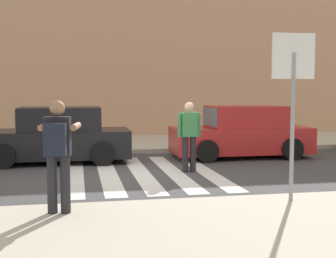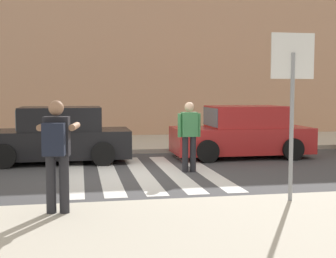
# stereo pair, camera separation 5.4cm
# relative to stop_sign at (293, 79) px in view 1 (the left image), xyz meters

# --- Properties ---
(ground_plane) EXTENTS (120.00, 120.00, 0.00)m
(ground_plane) POSITION_rel_stop_sign_xyz_m (-2.06, 3.70, -2.20)
(ground_plane) COLOR #424244
(sidewalk_far) EXTENTS (60.00, 4.80, 0.14)m
(sidewalk_far) POSITION_rel_stop_sign_xyz_m (-2.06, 9.70, -2.13)
(sidewalk_far) COLOR beige
(sidewalk_far) RESTS_ON ground
(building_facade_far) EXTENTS (56.00, 4.00, 7.45)m
(building_facade_far) POSITION_rel_stop_sign_xyz_m (-2.06, 14.10, 1.52)
(building_facade_far) COLOR tan
(building_facade_far) RESTS_ON ground
(crosswalk_stripe_0) EXTENTS (0.44, 5.20, 0.01)m
(crosswalk_stripe_0) POSITION_rel_stop_sign_xyz_m (-3.66, 3.90, -2.20)
(crosswalk_stripe_0) COLOR silver
(crosswalk_stripe_0) RESTS_ON ground
(crosswalk_stripe_1) EXTENTS (0.44, 5.20, 0.01)m
(crosswalk_stripe_1) POSITION_rel_stop_sign_xyz_m (-2.86, 3.90, -2.20)
(crosswalk_stripe_1) COLOR silver
(crosswalk_stripe_1) RESTS_ON ground
(crosswalk_stripe_2) EXTENTS (0.44, 5.20, 0.01)m
(crosswalk_stripe_2) POSITION_rel_stop_sign_xyz_m (-2.06, 3.90, -2.20)
(crosswalk_stripe_2) COLOR silver
(crosswalk_stripe_2) RESTS_ON ground
(crosswalk_stripe_3) EXTENTS (0.44, 5.20, 0.01)m
(crosswalk_stripe_3) POSITION_rel_stop_sign_xyz_m (-1.26, 3.90, -2.20)
(crosswalk_stripe_3) COLOR silver
(crosswalk_stripe_3) RESTS_ON ground
(crosswalk_stripe_4) EXTENTS (0.44, 5.20, 0.01)m
(crosswalk_stripe_4) POSITION_rel_stop_sign_xyz_m (-0.46, 3.90, -2.20)
(crosswalk_stripe_4) COLOR silver
(crosswalk_stripe_4) RESTS_ON ground
(stop_sign) EXTENTS (0.76, 0.08, 2.83)m
(stop_sign) POSITION_rel_stop_sign_xyz_m (0.00, 0.00, 0.00)
(stop_sign) COLOR gray
(stop_sign) RESTS_ON sidewalk_near
(photographer_with_backpack) EXTENTS (0.65, 0.89, 1.72)m
(photographer_with_backpack) POSITION_rel_stop_sign_xyz_m (-3.86, -0.14, -1.04)
(photographer_with_backpack) COLOR #232328
(photographer_with_backpack) RESTS_ON sidewalk_near
(pedestrian_crossing) EXTENTS (0.58, 0.25, 1.72)m
(pedestrian_crossing) POSITION_rel_stop_sign_xyz_m (-0.87, 3.80, -1.23)
(pedestrian_crossing) COLOR #232328
(pedestrian_crossing) RESTS_ON ground
(parked_car_black) EXTENTS (4.10, 1.92, 1.55)m
(parked_car_black) POSITION_rel_stop_sign_xyz_m (-4.14, 6.00, -1.48)
(parked_car_black) COLOR black
(parked_car_black) RESTS_ON ground
(parked_car_red) EXTENTS (4.10, 1.92, 1.55)m
(parked_car_red) POSITION_rel_stop_sign_xyz_m (1.29, 6.00, -1.48)
(parked_car_red) COLOR red
(parked_car_red) RESTS_ON ground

